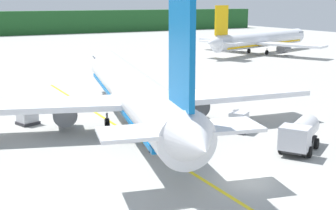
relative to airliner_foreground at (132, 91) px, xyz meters
name	(u,v)px	position (x,y,z in m)	size (l,w,h in m)	color
ground	(59,78)	(1.17, 31.19, -3.49)	(240.00, 320.00, 0.20)	#A8A8A3
airliner_foreground	(132,91)	(0.00, 0.00, 0.00)	(34.41, 41.35, 11.90)	white
airliner_mid_apron	(260,40)	(50.27, 43.23, -0.31)	(36.85, 30.85, 10.81)	silver
service_truck_catering	(300,134)	(8.76, -13.41, -2.00)	(5.72, 4.68, 2.40)	silver
cargo_container_near	(239,122)	(7.58, -6.77, -2.43)	(2.27, 2.27, 2.02)	#333338
cargo_container_far	(27,116)	(-8.92, 5.14, -2.51)	(2.25, 2.25, 1.87)	#333338
crew_marshaller	(150,139)	(-2.12, -8.18, -2.33)	(0.38, 0.59, 1.79)	#191E33
crew_loader_left	(150,134)	(-1.27, -6.55, -2.41)	(0.40, 0.58, 1.66)	#191E33
apron_guide_line	(138,139)	(-1.47, -4.44, -3.39)	(0.30, 60.00, 0.01)	yellow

